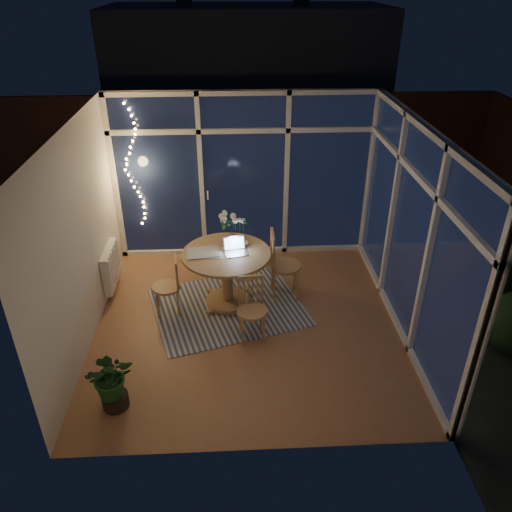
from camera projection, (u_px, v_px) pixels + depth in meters
name	position (u px, v px, depth m)	size (l,w,h in m)	color
floor	(250.00, 324.00, 6.60)	(4.00, 4.00, 0.00)	#975F42
ceiling	(248.00, 129.00, 5.30)	(4.00, 4.00, 0.00)	white
wall_back	(244.00, 176.00, 7.68)	(4.00, 0.04, 2.60)	silver
wall_front	(258.00, 347.00, 4.22)	(4.00, 0.04, 2.60)	silver
wall_left	(79.00, 241.00, 5.86)	(0.04, 4.00, 2.60)	silver
wall_right	(414.00, 233.00, 6.04)	(0.04, 4.00, 2.60)	silver
window_wall_back	(244.00, 177.00, 7.65)	(4.00, 0.10, 2.60)	white
window_wall_right	(411.00, 233.00, 6.04)	(0.10, 4.00, 2.60)	white
radiator	(111.00, 267.00, 7.09)	(0.10, 0.70, 0.58)	white
fairy_lights	(133.00, 167.00, 7.39)	(0.24, 0.10, 1.85)	#FFB466
garden_patio	(263.00, 185.00, 10.98)	(12.00, 6.00, 0.10)	black
garden_fence	(239.00, 136.00, 10.91)	(11.00, 0.08, 1.80)	#3D2016
neighbour_roof	(247.00, 52.00, 12.87)	(7.00, 3.00, 2.20)	#2E3037
garden_shrubs	(199.00, 193.00, 9.28)	(0.90, 0.90, 0.90)	black
rug	(228.00, 307.00, 6.92)	(1.98, 1.59, 0.01)	beige
dining_table	(227.00, 279.00, 6.81)	(1.19, 1.19, 0.81)	#9F6B47
chair_left	(166.00, 286.00, 6.62)	(0.39, 0.39, 0.85)	#9F6B47
chair_right	(285.00, 264.00, 6.94)	(0.47, 0.47, 1.02)	#9F6B47
chair_front	(252.00, 310.00, 6.15)	(0.39, 0.39, 0.84)	#9F6B47
laptop	(236.00, 246.00, 6.54)	(0.30, 0.26, 0.22)	silver
flower_vase	(231.00, 237.00, 6.77)	(0.20, 0.20, 0.21)	white
bowl	(243.00, 243.00, 6.79)	(0.15, 0.15, 0.04)	silver
newspapers	(205.00, 254.00, 6.57)	(0.42, 0.32, 0.02)	beige
phone	(237.00, 254.00, 6.57)	(0.11, 0.05, 0.01)	black
potted_plant	(111.00, 379.00, 5.17)	(0.54, 0.47, 0.76)	#1A491C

